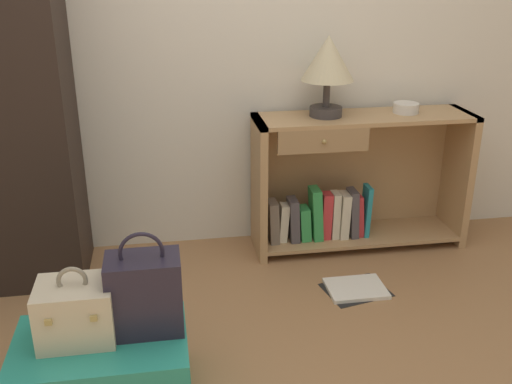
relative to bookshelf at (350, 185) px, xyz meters
The scene contains 8 objects.
back_wall 1.25m from the bookshelf, 163.98° to the left, with size 6.40×0.10×2.60m, color silver.
bookshelf is the anchor object (origin of this frame).
table_lamp 0.69m from the bookshelf, behind, with size 0.27×0.27×0.41m.
bowl 0.51m from the bookshelf, ahead, with size 0.14×0.14×0.05m, color silver.
suitcase_large 1.69m from the bookshelf, 139.30° to the right, with size 0.63×0.44×0.26m.
train_case 1.71m from the bookshelf, 141.52° to the right, with size 0.27×0.22×0.29m.
handbag 1.52m from the bookshelf, 136.37° to the right, with size 0.26×0.17×0.39m.
open_book_on_floor 0.63m from the bookshelf, 102.21° to the right, with size 0.34×0.29×0.02m.
Camera 1 is at (-0.22, -1.64, 1.53)m, focal length 41.58 mm.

